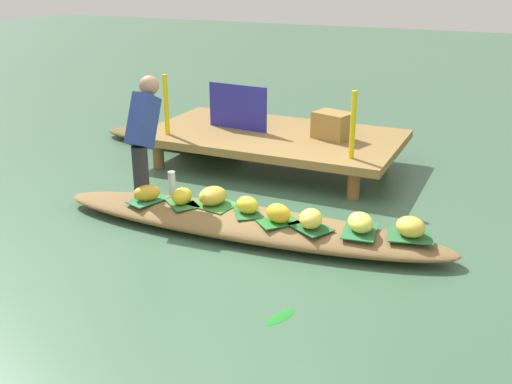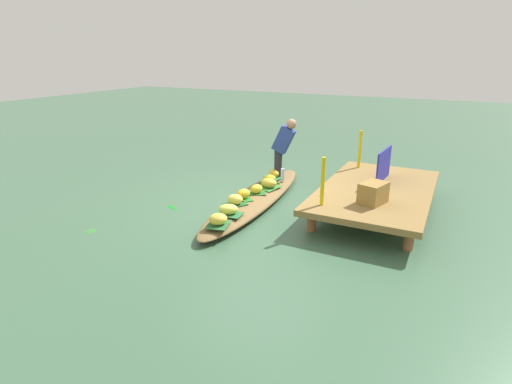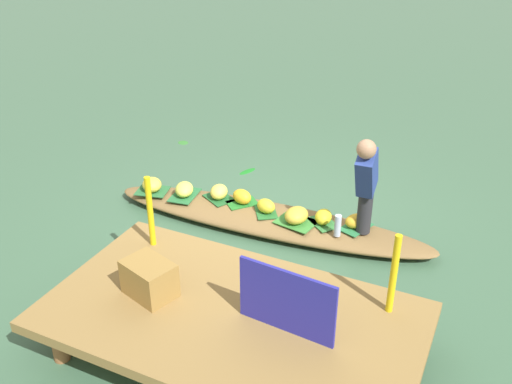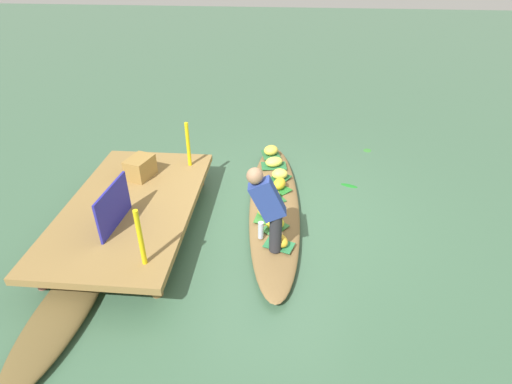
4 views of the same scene
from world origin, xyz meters
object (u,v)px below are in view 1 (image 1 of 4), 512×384
vendor_boat (246,223)px  banana_bunch_2 (213,196)px  banana_bunch_1 (147,193)px  banana_bunch_3 (360,222)px  moored_boat (174,139)px  banana_bunch_4 (311,219)px  banana_bunch_5 (279,213)px  water_bottle (172,183)px  vendor_person (143,130)px  banana_bunch_0 (182,196)px  produce_crate (333,125)px  banana_bunch_6 (247,205)px  banana_bunch_7 (411,227)px  market_banner (238,107)px

vendor_boat → banana_bunch_2: (-0.40, 0.07, 0.19)m
banana_bunch_1 → banana_bunch_3: banana_bunch_3 is taller
moored_boat → banana_bunch_4: (2.93, -2.34, 0.20)m
banana_bunch_5 → water_bottle: water_bottle is taller
banana_bunch_3 → water_bottle: water_bottle is taller
vendor_boat → banana_bunch_4: (0.68, -0.05, 0.19)m
banana_bunch_5 → vendor_person: size_ratio=0.21×
banana_bunch_0 → produce_crate: size_ratio=0.58×
moored_boat → banana_bunch_6: size_ratio=9.47×
produce_crate → banana_bunch_0: bearing=-111.7°
moored_boat → banana_bunch_4: bearing=-37.1°
banana_bunch_6 → vendor_person: vendor_person is taller
moored_boat → produce_crate: produce_crate is taller
banana_bunch_3 → moored_boat: bearing=146.5°
moored_boat → banana_bunch_0: bearing=-54.6°
banana_bunch_3 → banana_bunch_4: banana_bunch_4 is taller
produce_crate → banana_bunch_7: bearing=-55.4°
moored_boat → produce_crate: 2.48m
banana_bunch_2 → banana_bunch_4: bearing=-6.6°
banana_bunch_7 → vendor_person: size_ratio=0.23×
vendor_boat → banana_bunch_3: banana_bunch_3 is taller
banana_bunch_6 → produce_crate: size_ratio=0.55×
banana_bunch_2 → banana_bunch_3: 1.51m
banana_bunch_3 → market_banner: 2.98m
banana_bunch_4 → water_bottle: 1.61m
moored_boat → banana_bunch_5: bearing=-40.4°
banana_bunch_6 → produce_crate: bearing=85.5°
banana_bunch_2 → produce_crate: size_ratio=0.72×
moored_boat → banana_bunch_7: bearing=-28.0°
moored_boat → vendor_person: size_ratio=1.90×
banana_bunch_1 → banana_bunch_5: size_ratio=1.05×
banana_bunch_7 → banana_bunch_0: bearing=-175.3°
banana_bunch_1 → produce_crate: size_ratio=0.62×
vendor_boat → moored_boat: (-2.25, 2.29, -0.01)m
banana_bunch_7 → vendor_person: 2.76m
vendor_boat → market_banner: size_ratio=4.75×
banana_bunch_0 → vendor_boat: bearing=3.5°
vendor_boat → produce_crate: 2.18m
banana_bunch_0 → vendor_person: size_ratio=0.21×
vendor_boat → produce_crate: size_ratio=9.11×
banana_bunch_1 → produce_crate: 2.57m
banana_bunch_1 → water_bottle: water_bottle is taller
banana_bunch_3 → vendor_person: bearing=-179.3°
banana_bunch_3 → banana_bunch_5: bearing=-170.3°
banana_bunch_4 → water_bottle: bearing=173.1°
water_bottle → produce_crate: 2.27m
banana_bunch_6 → banana_bunch_1: bearing=-173.1°
banana_bunch_0 → vendor_person: (-0.47, 0.08, 0.61)m
banana_bunch_0 → banana_bunch_3: size_ratio=0.82×
banana_bunch_1 → water_bottle: 0.29m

